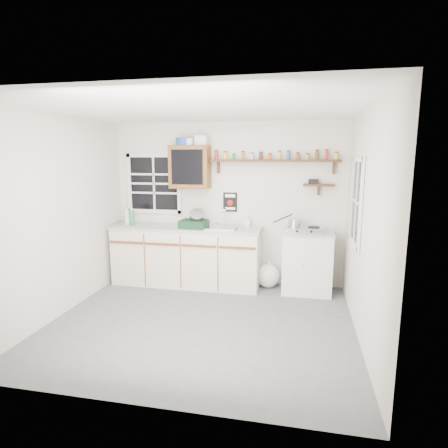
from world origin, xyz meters
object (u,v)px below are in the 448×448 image
object	(u,v)px
dish_rack	(195,222)
hotplate	(304,229)
spice_shelf	(275,160)
right_cabinet	(307,262)
main_cabinet	(187,255)
upper_cabinet	(190,167)

from	to	relation	value
dish_rack	hotplate	xyz separation A→B (m)	(1.61, 0.09, -0.07)
spice_shelf	dish_rack	distance (m)	1.50
right_cabinet	main_cabinet	bearing A→B (deg)	-179.21
right_cabinet	upper_cabinet	xyz separation A→B (m)	(-1.80, 0.12, 1.37)
main_cabinet	right_cabinet	bearing A→B (deg)	0.79
right_cabinet	hotplate	world-z (taller)	hotplate
upper_cabinet	hotplate	xyz separation A→B (m)	(1.74, -0.14, -0.88)
hotplate	right_cabinet	bearing A→B (deg)	17.95
dish_rack	hotplate	bearing A→B (deg)	7.85
main_cabinet	upper_cabinet	distance (m)	1.37
upper_cabinet	spice_shelf	xyz separation A→B (m)	(1.28, 0.07, 0.11)
right_cabinet	spice_shelf	world-z (taller)	spice_shelf
main_cabinet	spice_shelf	world-z (taller)	spice_shelf
hotplate	spice_shelf	bearing A→B (deg)	154.87
right_cabinet	hotplate	bearing A→B (deg)	-161.26
upper_cabinet	dish_rack	distance (m)	0.85
upper_cabinet	spice_shelf	size ratio (longest dim) A/B	0.34
upper_cabinet	spice_shelf	bearing A→B (deg)	3.09
main_cabinet	spice_shelf	distance (m)	1.99
main_cabinet	hotplate	world-z (taller)	hotplate
spice_shelf	hotplate	distance (m)	1.11
hotplate	upper_cabinet	bearing A→B (deg)	174.66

